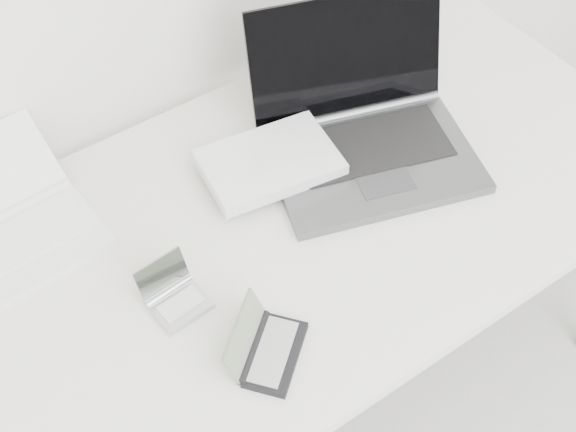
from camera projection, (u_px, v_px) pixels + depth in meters
desk at (289, 231)px, 1.61m from camera, size 1.60×0.80×0.73m
laptop_large at (341, 139)px, 1.65m from camera, size 0.60×0.48×0.27m
netbook_open_white at (17, 225)px, 1.53m from camera, size 0.29×0.34×0.12m
pda_silver at (175, 297)px, 1.43m from camera, size 0.11×0.11×0.08m
palmtop_charcoal at (266, 349)px, 1.36m from camera, size 0.18×0.18×0.08m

